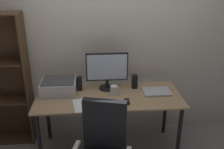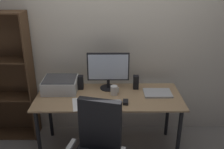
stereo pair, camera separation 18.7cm
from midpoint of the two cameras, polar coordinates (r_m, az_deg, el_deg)
The scene contains 13 objects.
ground_plane at distance 3.29m, azimuth 1.02°, elevation -16.45°, with size 12.00×12.00×0.00m, color gray.
back_wall at distance 3.17m, azimuth 0.95°, elevation 8.45°, with size 6.40×0.10×2.60m, color beige.
desk at distance 2.92m, azimuth 1.11°, elevation -6.35°, with size 1.67×0.69×0.74m.
monitor at distance 2.96m, azimuth 0.94°, elevation 1.28°, with size 0.50×0.20×0.45m.
keyboard at distance 2.72m, azimuth 0.99°, elevation -6.50°, with size 0.29×0.11×0.02m, color #B7BABC.
mouse at distance 2.73m, azimuth 5.09°, elevation -6.31°, with size 0.06×0.10×0.03m, color black.
coffee_mug at distance 2.89m, azimuth 2.34°, elevation -3.65°, with size 0.10×0.08×0.11m.
laptop at distance 2.99m, azimuth 12.11°, elevation -4.18°, with size 0.32×0.23×0.02m, color #B7BABC.
speaker_left at distance 3.03m, azimuth -5.41°, elevation -1.82°, with size 0.06×0.07×0.17m, color black.
speaker_right at distance 3.05m, azimuth 7.22°, elevation -1.77°, with size 0.06×0.07×0.17m, color black.
printer at distance 3.02m, azimuth -9.96°, elevation -2.29°, with size 0.40×0.34×0.16m.
paper_sheet at distance 2.73m, azimuth -4.80°, elevation -6.70°, with size 0.21×0.30×0.00m, color white.
bookshelf at distance 3.42m, azimuth -22.66°, elevation -0.92°, with size 0.77×0.28×1.65m.
Camera 2 is at (0.02, -2.57, 2.06)m, focal length 40.12 mm.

